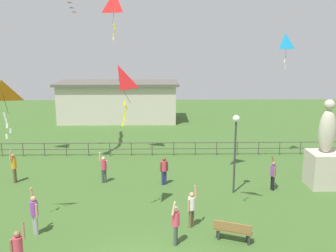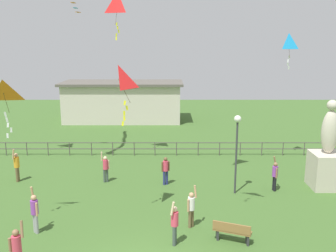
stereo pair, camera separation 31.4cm
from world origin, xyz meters
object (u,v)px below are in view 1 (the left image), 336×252
Objects in this scene: park_bench at (233,231)px; person_3 at (104,167)px; person_5 at (192,207)px; kite_3 at (285,43)px; statue_monument at (324,159)px; kite_1 at (115,4)px; person_0 at (14,166)px; kite_2 at (118,81)px; person_1 at (176,222)px; person_2 at (18,250)px; person_4 at (273,173)px; lamppost at (236,136)px; kite_5 at (3,95)px; person_7 at (164,169)px; person_6 at (34,212)px.

park_bench is 0.87× the size of person_3.
person_5 is 13.35m from kite_3.
statue_monument reaches higher than person_3.
kite_1 is at bearing 113.11° from person_5.
kite_2 is at bearing -34.65° from person_0.
person_1 is 5.67m from person_2.
statue_monument is at bearing 9.45° from person_4.
lamppost reaches higher than person_5.
kite_5 is at bearing -158.39° from lamppost.
kite_5 reaches higher than person_5.
kite_3 is (7.69, 4.50, 6.76)m from person_7.
person_7 is (5.33, 5.45, -0.07)m from person_6.
kite_3 is at bearing 13.95° from person_0.
person_2 is 19.23m from kite_3.
kite_1 is (-2.96, 4.60, 9.10)m from person_7.
statue_monument reaches higher than person_5.
statue_monument is 15.79m from person_2.
person_0 is 0.83× the size of kite_5.
person_1 is (-3.24, -5.18, -2.10)m from lamppost.
statue_monument is 5.33m from lamppost.
park_bench is at bearing -120.41° from person_4.
person_4 is 0.74× the size of kite_2.
person_5 is at bearing -77.27° from person_7.
person_2 is 0.67× the size of kite_1.
statue_monument reaches higher than person_4.
person_5 is 0.63× the size of kite_1.
kite_1 reaches higher than kite_5.
person_3 is 6.98m from person_5.
person_1 is (-8.29, -6.00, -0.60)m from statue_monument.
lamppost reaches higher than person_1.
person_2 is at bearing -120.47° from person_7.
person_7 is at bearing -149.70° from kite_3.
kite_1 reaches higher than person_2.
kite_5 is (-13.99, -9.64, -1.95)m from kite_3.
person_2 is at bearing -164.04° from park_bench.
statue_monument is at bearing 31.11° from person_5.
person_5 is (0.73, 1.44, -0.01)m from person_1.
person_7 reaches higher than park_bench.
person_2 is 13.07m from person_4.
person_2 is 0.88× the size of kite_3.
park_bench is at bearing -31.30° from person_0.
kite_5 is (-6.68, 1.25, 4.79)m from person_1.
kite_5 is (-1.37, 3.23, 4.74)m from person_2.
person_4 is (14.16, -1.38, -0.05)m from person_0.
kite_3 reaches higher than person_0.
park_bench is at bearing -66.86° from person_7.
person_5 is at bearing -148.89° from statue_monument.
person_4 is at bearing 45.67° from person_1.
person_2 reaches higher than person_6.
person_4 is at bearing -109.61° from kite_3.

